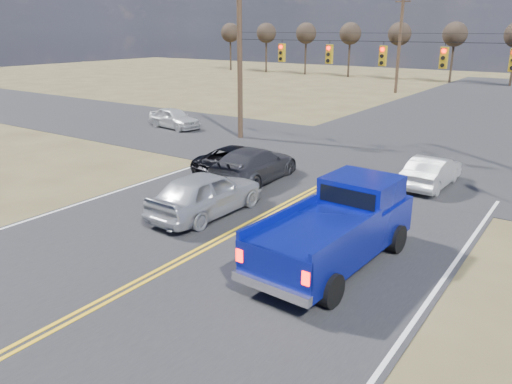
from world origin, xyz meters
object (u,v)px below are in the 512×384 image
Objects in this scene: silver_suv at (206,193)px; cross_car_west at (174,118)px; dgrey_car_queue at (254,165)px; white_car_queue at (432,172)px; pickup_truck at (338,227)px; black_suv at (240,159)px.

silver_suv is 17.32m from cross_car_west.
dgrey_car_queue is at bearing -113.03° from cross_car_west.
pickup_truck is at bearing 91.15° from white_car_queue.
dgrey_car_queue is (-6.86, -3.76, 0.09)m from white_car_queue.
dgrey_car_queue is at bearing 158.36° from black_suv.
white_car_queue is (5.85, 8.29, -0.16)m from silver_suv.
pickup_truck reaches higher than white_car_queue.
silver_suv reaches higher than cross_car_west.
cross_car_west is at bearing -8.71° from white_car_queue.
cross_car_west is at bearing 148.96° from pickup_truck.
silver_suv is 5.74m from black_suv.
pickup_truck is 1.19× the size of dgrey_car_queue.
dgrey_car_queue reaches higher than white_car_queue.
white_car_queue is 0.99× the size of cross_car_west.
black_suv is 0.90× the size of dgrey_car_queue.
black_suv is at bearing 22.04° from white_car_queue.
cross_car_west is at bearing -41.00° from silver_suv.
cross_car_west is (-10.45, 6.44, 0.04)m from black_suv.
pickup_truck reaches higher than silver_suv.
silver_suv is at bearing 99.02° from dgrey_car_queue.
black_suv is at bearing -64.66° from silver_suv.
black_suv is (-8.10, 6.17, -0.47)m from pickup_truck.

